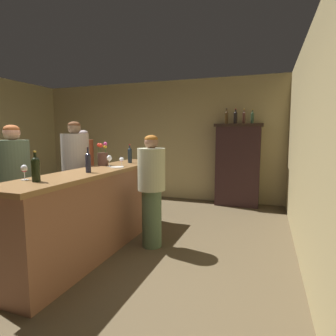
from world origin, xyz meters
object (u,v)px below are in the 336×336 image
Objects in this scene: display_bottle_center at (244,117)px; patron_in_grey at (15,183)px; display_bottle_midleft at (235,117)px; bartender at (152,187)px; wine_bottle_syrah at (130,155)px; wine_bottle_riesling at (36,168)px; display_cabinet at (238,163)px; wine_glass_mid at (109,158)px; wine_bottle_malbec at (88,162)px; display_bottle_midright at (252,117)px; bar_counter at (99,209)px; cheese_plate at (117,167)px; patron_in_navy at (85,169)px; wine_glass_front at (24,170)px; wine_glass_rear at (146,155)px; wine_glass_spare at (122,160)px; display_bottle_left at (227,117)px; patron_redhead at (76,174)px.

display_bottle_center is 4.32m from patron_in_grey.
display_bottle_midleft is 0.21× the size of bartender.
wine_bottle_syrah is at bearing -126.34° from display_bottle_center.
wine_bottle_riesling is 1.51m from bartender.
display_cabinet is 10.87× the size of wine_glass_mid.
wine_glass_mid is (-0.09, 0.61, -0.01)m from wine_bottle_malbec.
display_bottle_midright is at bearing -120.50° from bartender.
display_bottle_center reaches higher than bar_counter.
cheese_plate is at bearing 82.58° from wine_bottle_riesling.
patron_in_navy is (-2.89, -1.67, -0.99)m from display_bottle_midright.
patron_in_navy is at bearing -36.13° from bartender.
wine_glass_front is 0.49× the size of display_bottle_midleft.
bartender is (0.54, 0.61, -0.38)m from wine_bottle_malbec.
bar_counter is 1.95× the size of bartender.
display_bottle_center is at bearing 68.18° from wine_bottle_riesling.
wine_glass_rear is at bearing -130.32° from display_bottle_center.
display_bottle_left reaches higher than wine_glass_spare.
display_bottle_midright reaches higher than patron_in_navy.
display_bottle_midright is (1.75, 2.65, 0.68)m from wine_glass_mid.
wine_bottle_riesling is at bearing -93.35° from wine_glass_rear.
wine_glass_front is 4.29m from display_bottle_midleft.
cheese_plate is 1.34m from patron_in_grey.
display_bottle_midright is (1.94, 3.91, 0.69)m from wine_glass_front.
patron_redhead is at bearing 171.43° from cheese_plate.
wine_bottle_syrah is 0.40m from wine_glass_rear.
wine_glass_front is at bearing -56.06° from patron_redhead.
wine_glass_spare is at bearing 84.98° from wine_bottle_malbec.
display_bottle_midright reaches higher than bar_counter.
display_bottle_center is at bearing 65.65° from wine_glass_front.
wine_bottle_malbec is at bearing -112.21° from display_bottle_midleft.
wine_glass_mid is 1.14× the size of wine_glass_rear.
display_bottle_midright is at bearing 0.00° from display_cabinet.
patron_in_grey is at bearing -57.88° from patron_in_navy.
display_bottle_left is 4.12m from patron_in_grey.
display_bottle_midright reaches higher than bartender.
wine_bottle_riesling is at bearing -91.12° from wine_bottle_syrah.
display_bottle_center is 0.19× the size of patron_in_grey.
cheese_plate reaches higher than bar_counter.
patron_redhead reaches higher than patron_in_navy.
display_cabinet is 3.05m from wine_glass_mid.
display_cabinet reaches higher than wine_bottle_riesling.
wine_bottle_riesling is at bearing -113.88° from display_bottle_midright.
wine_bottle_malbec is 2.36× the size of wine_glass_spare.
patron_in_grey is at bearing -148.02° from wine_glass_spare.
wine_glass_mid is (0.19, 1.27, 0.01)m from wine_glass_front.
wine_bottle_riesling reaches higher than bar_counter.
wine_bottle_malbec is 0.18× the size of patron_redhead.
wine_glass_spare is 0.79m from patron_redhead.
wine_glass_rear is (0.32, 2.20, -0.00)m from wine_glass_front.
display_bottle_center is at bearing 62.36° from cheese_plate.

